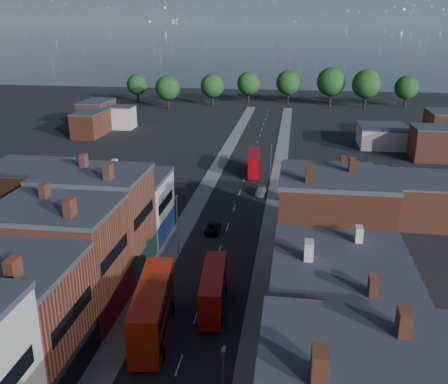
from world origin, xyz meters
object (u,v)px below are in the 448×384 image
(bus_0, at_px, (153,309))
(bus_1, at_px, (213,288))
(car_3, at_px, (261,191))
(ped_3, at_px, (275,267))
(car_2, at_px, (212,228))
(bus_2, at_px, (254,162))

(bus_0, distance_m, bus_1, 7.49)
(car_3, xyz_separation_m, ped_3, (3.90, -29.55, 0.47))
(bus_0, height_order, car_3, bus_0)
(car_2, bearing_deg, car_3, 71.47)
(ped_3, bearing_deg, car_2, 20.66)
(car_2, bearing_deg, ped_3, -51.43)
(bus_0, xyz_separation_m, car_3, (7.30, 43.30, -2.24))
(car_2, distance_m, ped_3, 15.20)
(bus_2, relative_size, ped_3, 5.37)
(bus_2, height_order, car_2, bus_2)
(bus_2, relative_size, car_3, 2.45)
(bus_0, relative_size, bus_2, 1.20)
(bus_2, xyz_separation_m, car_2, (-3.42, -30.17, -1.79))
(car_3, relative_size, ped_3, 2.19)
(bus_0, relative_size, bus_1, 1.24)
(bus_2, relative_size, car_2, 2.42)
(bus_2, bearing_deg, bus_0, -99.93)
(bus_1, xyz_separation_m, bus_2, (-0.00, 50.13, 0.06))
(bus_0, xyz_separation_m, ped_3, (11.20, 13.75, -1.77))
(car_2, height_order, car_3, car_3)
(ped_3, bearing_deg, car_3, -11.11)
(bus_1, height_order, car_2, bus_1)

